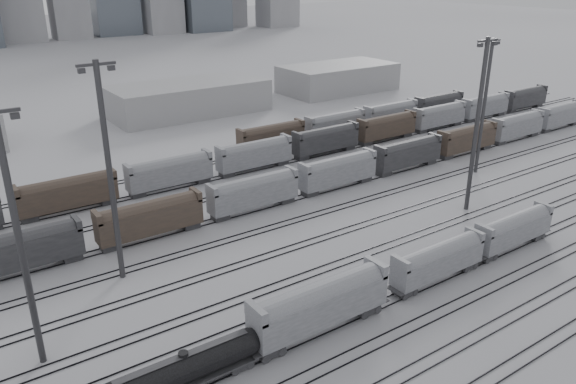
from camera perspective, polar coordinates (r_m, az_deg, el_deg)
ground at (r=72.73m, az=16.36°, el=-8.53°), size 900.00×900.00×0.00m
tracks at (r=83.12m, az=7.11°, el=-3.68°), size 220.00×71.50×0.16m
tank_car_b at (r=53.54m, az=-10.47°, el=-17.29°), size 15.92×2.65×3.93m
hopper_car_a at (r=59.10m, az=3.27°, el=-11.16°), size 16.15×3.21×5.78m
hopper_car_b at (r=70.51m, az=15.02°, el=-6.57°), size 13.71×2.72×4.90m
hopper_car_c at (r=81.63m, az=21.94°, el=-3.43°), size 13.65×2.71×4.88m
light_mast_a at (r=55.38m, az=-25.67°, el=-4.22°), size 4.05×0.65×25.32m
light_mast_b at (r=67.59m, az=-17.70°, el=2.17°), size 4.26×0.68×26.62m
light_mast_c at (r=89.01m, az=18.67°, el=6.70°), size 4.25×0.68×26.58m
light_mast_d at (r=107.25m, az=19.33°, el=8.45°), size 3.91×0.63×24.45m
bg_string_near at (r=97.00m, az=5.07°, el=1.99°), size 151.00×3.00×5.60m
bg_string_mid at (r=114.77m, az=3.84°, el=5.21°), size 151.00×3.00×5.60m
bg_string_far at (r=131.61m, az=7.69°, el=7.26°), size 66.00×3.00×5.60m
warehouse_mid at (r=149.39m, az=-10.05°, el=9.36°), size 40.00×18.00×8.00m
warehouse_right at (r=175.79m, az=5.11°, el=11.48°), size 35.00×18.00×8.00m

